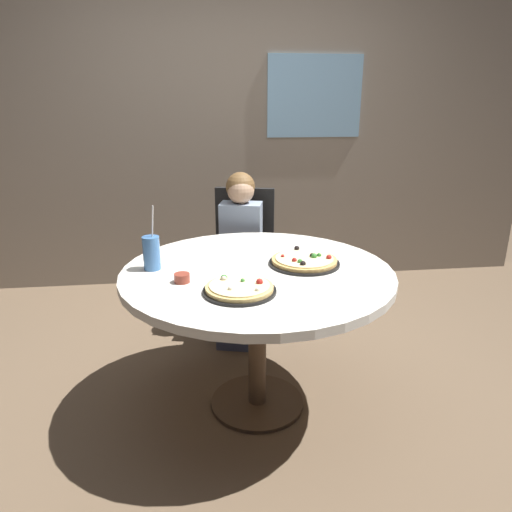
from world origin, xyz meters
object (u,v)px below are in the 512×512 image
(chair_wooden, at_px, (243,252))
(pizza_cheese, at_px, (239,288))
(soda_cup, at_px, (152,253))
(diner_child, at_px, (240,267))
(pizza_veggie, at_px, (304,261))
(dining_table, at_px, (257,287))
(sauce_bowl, at_px, (182,278))

(chair_wooden, xyz_separation_m, pizza_cheese, (-0.13, -1.20, 0.24))
(soda_cup, bearing_deg, chair_wooden, 59.69)
(diner_child, xyz_separation_m, pizza_veggie, (0.25, -0.72, 0.28))
(soda_cup, bearing_deg, diner_child, 55.91)
(chair_wooden, distance_m, pizza_veggie, 0.95)
(pizza_cheese, bearing_deg, soda_cup, 139.59)
(pizza_veggie, bearing_deg, chair_wooden, 103.48)
(dining_table, distance_m, diner_child, 0.78)
(diner_child, bearing_deg, sauce_bowl, -110.49)
(diner_child, distance_m, soda_cup, 0.91)
(diner_child, height_order, pizza_cheese, diner_child)
(dining_table, height_order, pizza_cheese, pizza_cheese)
(diner_child, height_order, soda_cup, diner_child)
(chair_wooden, distance_m, soda_cup, 1.06)
(dining_table, distance_m, soda_cup, 0.52)
(diner_child, bearing_deg, chair_wooden, 77.50)
(diner_child, distance_m, sauce_bowl, 0.99)
(chair_wooden, xyz_separation_m, diner_child, (-0.04, -0.18, -0.05))
(dining_table, distance_m, pizza_cheese, 0.30)
(dining_table, relative_size, chair_wooden, 1.35)
(pizza_veggie, height_order, sauce_bowl, pizza_veggie)
(dining_table, xyz_separation_m, diner_child, (-0.02, 0.76, -0.18))
(pizza_veggie, xyz_separation_m, sauce_bowl, (-0.59, -0.16, 0.00))
(pizza_veggie, bearing_deg, soda_cup, 178.42)
(pizza_veggie, distance_m, sauce_bowl, 0.61)
(pizza_cheese, height_order, sauce_bowl, pizza_cheese)
(chair_wooden, bearing_deg, soda_cup, -120.31)
(pizza_cheese, bearing_deg, dining_table, 67.67)
(diner_child, relative_size, pizza_cheese, 3.50)
(chair_wooden, height_order, soda_cup, soda_cup)
(pizza_veggie, height_order, soda_cup, soda_cup)
(dining_table, height_order, sauce_bowl, sauce_bowl)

